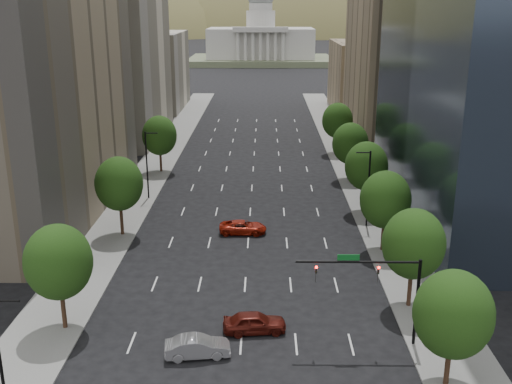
{
  "coord_description": "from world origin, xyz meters",
  "views": [
    {
      "loc": [
        1.7,
        -9.74,
        24.65
      ],
      "look_at": [
        0.96,
        42.84,
        8.0
      ],
      "focal_mm": 42.03,
      "sensor_mm": 36.0,
      "label": 1
    }
  ],
  "objects_px": {
    "capitol": "(261,43)",
    "car_silver": "(198,347)",
    "traffic_signal": "(385,283)",
    "car_red_far": "(243,227)",
    "car_maroon": "(255,322)"
  },
  "relations": [
    {
      "from": "capitol",
      "to": "car_maroon",
      "type": "distance_m",
      "value": 218.12
    },
    {
      "from": "capitol",
      "to": "car_silver",
      "type": "xyz_separation_m",
      "value": [
        -3.09,
        -221.43,
        -7.8
      ]
    },
    {
      "from": "traffic_signal",
      "to": "car_maroon",
      "type": "bearing_deg",
      "value": 169.73
    },
    {
      "from": "capitol",
      "to": "traffic_signal",
      "type": "bearing_deg",
      "value": -87.26
    },
    {
      "from": "car_red_far",
      "to": "car_maroon",
      "type": "bearing_deg",
      "value": -175.21
    },
    {
      "from": "traffic_signal",
      "to": "capitol",
      "type": "xyz_separation_m",
      "value": [
        -10.53,
        219.71,
        3.4
      ]
    },
    {
      "from": "car_silver",
      "to": "capitol",
      "type": "bearing_deg",
      "value": -8.63
    },
    {
      "from": "traffic_signal",
      "to": "car_red_far",
      "type": "distance_m",
      "value": 25.75
    },
    {
      "from": "car_maroon",
      "to": "traffic_signal",
      "type": "bearing_deg",
      "value": -106.33
    },
    {
      "from": "car_silver",
      "to": "car_red_far",
      "type": "xyz_separation_m",
      "value": [
        2.44,
        24.49,
        -0.05
      ]
    },
    {
      "from": "capitol",
      "to": "car_silver",
      "type": "distance_m",
      "value": 221.59
    },
    {
      "from": "car_silver",
      "to": "car_red_far",
      "type": "bearing_deg",
      "value": -13.53
    },
    {
      "from": "car_maroon",
      "to": "car_silver",
      "type": "distance_m",
      "value": 5.35
    },
    {
      "from": "traffic_signal",
      "to": "car_maroon",
      "type": "height_order",
      "value": "traffic_signal"
    },
    {
      "from": "traffic_signal",
      "to": "car_silver",
      "type": "xyz_separation_m",
      "value": [
        -13.62,
        -1.72,
        -4.39
      ]
    }
  ]
}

